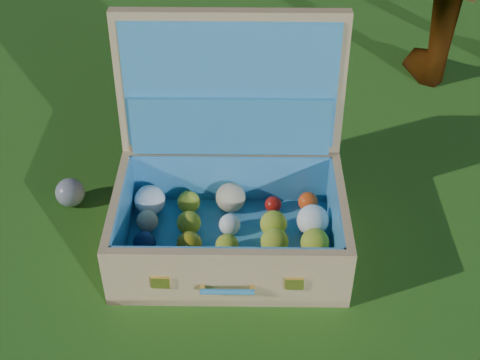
# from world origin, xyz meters

# --- Properties ---
(ground) EXTENTS (60.00, 60.00, 0.00)m
(ground) POSITION_xyz_m (0.00, 0.00, 0.00)
(ground) COLOR #215114
(ground) RESTS_ON ground
(stray_ball) EXTENTS (0.08, 0.08, 0.08)m
(stray_ball) POSITION_xyz_m (-0.47, -0.14, 0.04)
(stray_ball) COLOR teal
(stray_ball) RESTS_ON ground
(suitcase) EXTENTS (0.64, 0.57, 0.52)m
(suitcase) POSITION_xyz_m (-0.05, -0.09, 0.15)
(suitcase) COLOR tan
(suitcase) RESTS_ON ground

